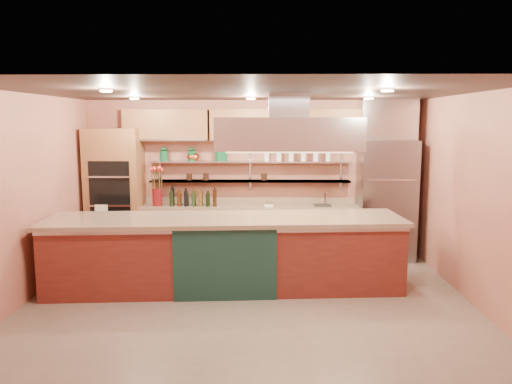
{
  "coord_description": "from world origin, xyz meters",
  "views": [
    {
      "loc": [
        0.22,
        -6.57,
        2.43
      ],
      "look_at": [
        0.08,
        1.0,
        1.35
      ],
      "focal_mm": 35.0,
      "sensor_mm": 36.0,
      "label": 1
    }
  ],
  "objects_px": {
    "flower_vase": "(157,197)",
    "copper_kettle": "(195,157)",
    "green_canister": "(223,156)",
    "island": "(225,253)",
    "kitchen_scale": "(269,204)",
    "refrigerator": "(386,200)"
  },
  "relations": [
    {
      "from": "flower_vase",
      "to": "copper_kettle",
      "type": "height_order",
      "value": "copper_kettle"
    },
    {
      "from": "island",
      "to": "copper_kettle",
      "type": "xyz_separation_m",
      "value": [
        -0.69,
        1.88,
        1.26
      ]
    },
    {
      "from": "flower_vase",
      "to": "copper_kettle",
      "type": "relative_size",
      "value": 1.7
    },
    {
      "from": "copper_kettle",
      "to": "green_canister",
      "type": "bearing_deg",
      "value": 0.0
    },
    {
      "from": "refrigerator",
      "to": "island",
      "type": "height_order",
      "value": "refrigerator"
    },
    {
      "from": "flower_vase",
      "to": "island",
      "type": "bearing_deg",
      "value": -51.12
    },
    {
      "from": "copper_kettle",
      "to": "flower_vase",
      "type": "bearing_deg",
      "value": -161.28
    },
    {
      "from": "island",
      "to": "green_canister",
      "type": "height_order",
      "value": "green_canister"
    },
    {
      "from": "flower_vase",
      "to": "green_canister",
      "type": "bearing_deg",
      "value": 10.74
    },
    {
      "from": "refrigerator",
      "to": "flower_vase",
      "type": "distance_m",
      "value": 4.05
    },
    {
      "from": "green_canister",
      "to": "copper_kettle",
      "type": "bearing_deg",
      "value": 180.0
    },
    {
      "from": "kitchen_scale",
      "to": "green_canister",
      "type": "xyz_separation_m",
      "value": [
        -0.82,
        0.22,
        0.84
      ]
    },
    {
      "from": "refrigerator",
      "to": "flower_vase",
      "type": "relative_size",
      "value": 6.92
    },
    {
      "from": "kitchen_scale",
      "to": "copper_kettle",
      "type": "xyz_separation_m",
      "value": [
        -1.33,
        0.22,
        0.81
      ]
    },
    {
      "from": "flower_vase",
      "to": "copper_kettle",
      "type": "bearing_deg",
      "value": 18.72
    },
    {
      "from": "island",
      "to": "flower_vase",
      "type": "distance_m",
      "value": 2.2
    },
    {
      "from": "copper_kettle",
      "to": "green_canister",
      "type": "relative_size",
      "value": 0.92
    },
    {
      "from": "island",
      "to": "green_canister",
      "type": "relative_size",
      "value": 26.07
    },
    {
      "from": "refrigerator",
      "to": "kitchen_scale",
      "type": "distance_m",
      "value": 2.06
    },
    {
      "from": "kitchen_scale",
      "to": "green_canister",
      "type": "bearing_deg",
      "value": 170.57
    },
    {
      "from": "kitchen_scale",
      "to": "copper_kettle",
      "type": "relative_size",
      "value": 0.85
    },
    {
      "from": "island",
      "to": "copper_kettle",
      "type": "bearing_deg",
      "value": 106.05
    }
  ]
}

